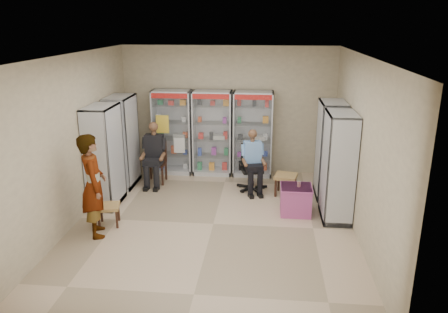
# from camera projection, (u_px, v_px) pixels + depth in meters

# --- Properties ---
(floor) EXTENTS (6.00, 6.00, 0.00)m
(floor) POSITION_uv_depth(u_px,v_px,m) (213.00, 224.00, 7.95)
(floor) COLOR tan
(floor) RESTS_ON ground
(room_shell) EXTENTS (5.02, 6.02, 3.01)m
(room_shell) POSITION_uv_depth(u_px,v_px,m) (212.00, 118.00, 7.36)
(room_shell) COLOR #C3B391
(room_shell) RESTS_ON ground
(cabinet_back_left) EXTENTS (0.90, 0.50, 2.00)m
(cabinet_back_left) POSITION_uv_depth(u_px,v_px,m) (173.00, 132.00, 10.36)
(cabinet_back_left) COLOR #B9BAC1
(cabinet_back_left) RESTS_ON floor
(cabinet_back_mid) EXTENTS (0.90, 0.50, 2.00)m
(cabinet_back_mid) POSITION_uv_depth(u_px,v_px,m) (212.00, 133.00, 10.27)
(cabinet_back_mid) COLOR #A6A7AD
(cabinet_back_mid) RESTS_ON floor
(cabinet_back_right) EXTENTS (0.90, 0.50, 2.00)m
(cabinet_back_right) POSITION_uv_depth(u_px,v_px,m) (253.00, 134.00, 10.18)
(cabinet_back_right) COLOR silver
(cabinet_back_right) RESTS_ON floor
(cabinet_right_far) EXTENTS (0.90, 0.50, 2.00)m
(cabinet_right_far) POSITION_uv_depth(u_px,v_px,m) (330.00, 150.00, 8.96)
(cabinet_right_far) COLOR silver
(cabinet_right_far) RESTS_ON floor
(cabinet_right_near) EXTENTS (0.90, 0.50, 2.00)m
(cabinet_right_near) POSITION_uv_depth(u_px,v_px,m) (338.00, 167.00, 7.91)
(cabinet_right_near) COLOR #A0A2A7
(cabinet_right_near) RESTS_ON floor
(cabinet_left_far) EXTENTS (0.90, 0.50, 2.00)m
(cabinet_left_far) POSITION_uv_depth(u_px,v_px,m) (122.00, 142.00, 9.57)
(cabinet_left_far) COLOR #B0B2B8
(cabinet_left_far) RESTS_ON floor
(cabinet_left_near) EXTENTS (0.90, 0.50, 2.00)m
(cabinet_left_near) POSITION_uv_depth(u_px,v_px,m) (104.00, 156.00, 8.52)
(cabinet_left_near) COLOR silver
(cabinet_left_near) RESTS_ON floor
(wooden_chair) EXTENTS (0.42, 0.42, 0.94)m
(wooden_chair) POSITION_uv_depth(u_px,v_px,m) (156.00, 163.00, 9.85)
(wooden_chair) COLOR black
(wooden_chair) RESTS_ON floor
(seated_customer) EXTENTS (0.44, 0.60, 1.34)m
(seated_customer) POSITION_uv_depth(u_px,v_px,m) (155.00, 155.00, 9.75)
(seated_customer) COLOR black
(seated_customer) RESTS_ON floor
(office_chair) EXTENTS (0.67, 0.67, 1.01)m
(office_chair) POSITION_uv_depth(u_px,v_px,m) (252.00, 167.00, 9.43)
(office_chair) COLOR black
(office_chair) RESTS_ON floor
(seated_shopkeeper) EXTENTS (0.56, 0.67, 1.28)m
(seated_shopkeeper) POSITION_uv_depth(u_px,v_px,m) (252.00, 162.00, 9.34)
(seated_shopkeeper) COLOR #6282C3
(seated_shopkeeper) RESTS_ON floor
(pink_trunk) EXTENTS (0.57, 0.55, 0.55)m
(pink_trunk) POSITION_uv_depth(u_px,v_px,m) (296.00, 200.00, 8.31)
(pink_trunk) COLOR #B34784
(pink_trunk) RESTS_ON floor
(tea_glass) EXTENTS (0.07, 0.07, 0.11)m
(tea_glass) POSITION_uv_depth(u_px,v_px,m) (299.00, 184.00, 8.21)
(tea_glass) COLOR #520F07
(tea_glass) RESTS_ON pink_trunk
(woven_stool_a) EXTENTS (0.52, 0.52, 0.44)m
(woven_stool_a) POSITION_uv_depth(u_px,v_px,m) (285.00, 185.00, 9.22)
(woven_stool_a) COLOR #AC7848
(woven_stool_a) RESTS_ON floor
(woven_stool_b) EXTENTS (0.46, 0.46, 0.38)m
(woven_stool_b) POSITION_uv_depth(u_px,v_px,m) (109.00, 215.00, 7.86)
(woven_stool_b) COLOR #9E6F42
(woven_stool_b) RESTS_ON floor
(standing_man) EXTENTS (0.66, 0.77, 1.79)m
(standing_man) POSITION_uv_depth(u_px,v_px,m) (93.00, 186.00, 7.31)
(standing_man) COLOR gray
(standing_man) RESTS_ON floor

